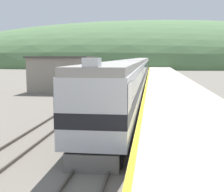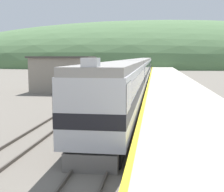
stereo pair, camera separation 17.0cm
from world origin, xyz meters
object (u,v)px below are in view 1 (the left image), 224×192
object	(u,v)px
carriage_fourth	(143,65)
siding_train	(116,71)
carriage_second	(134,73)
carriage_third	(140,68)
express_train_lead_car	(118,90)

from	to	relation	value
carriage_fourth	siding_train	bearing A→B (deg)	-99.21
carriage_second	carriage_third	distance (m)	20.98
express_train_lead_car	carriage_third	size ratio (longest dim) A/B	1.02
express_train_lead_car	carriage_second	xyz separation A→B (m)	(0.00, 21.40, -0.01)
siding_train	carriage_second	bearing A→B (deg)	-74.32
express_train_lead_car	carriage_second	bearing A→B (deg)	90.00
carriage_fourth	siding_train	distance (m)	26.95
carriage_third	carriage_fourth	bearing A→B (deg)	90.00
carriage_second	carriage_fourth	xyz separation A→B (m)	(0.00, 41.97, 0.00)
carriage_third	carriage_fourth	world-z (taller)	same
carriage_second	siding_train	size ratio (longest dim) A/B	0.44
siding_train	express_train_lead_car	bearing A→B (deg)	-83.31
express_train_lead_car	carriage_fourth	world-z (taller)	express_train_lead_car
carriage_third	carriage_second	bearing A→B (deg)	-90.00
carriage_second	carriage_fourth	distance (m)	41.97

